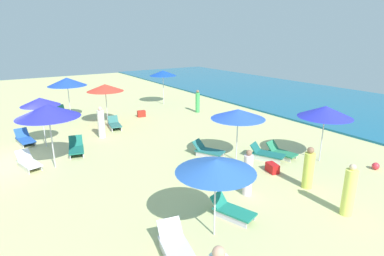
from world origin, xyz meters
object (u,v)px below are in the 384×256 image
umbrella_2 (216,166)px  lounge_chair_5_0 (281,152)px  lounge_chair_2_0 (232,210)px  lounge_chair_7_1 (76,148)px  beachgoer_3 (101,123)px  umbrella_7 (48,111)px  beachgoer_0 (248,174)px  umbrella_5 (325,112)px  lounge_chair_0_0 (61,112)px  beach_ball_1 (376,166)px  umbrella_0 (67,82)px  lounge_chair_2_1 (175,244)px  lounge_chair_4_1 (208,151)px  beachgoer_5 (349,192)px  umbrella_3 (105,88)px  lounge_chair_4_0 (267,154)px  cooler_box_2 (272,168)px  lounge_chair_6_0 (25,139)px  umbrella_4 (238,114)px  lounge_chair_7_0 (29,163)px  cooler_box_0 (141,114)px  beachgoer_2 (309,169)px  beachgoer_4 (198,102)px  lounge_chair_3_0 (115,124)px  umbrella_6 (40,102)px  umbrella_1 (163,73)px

umbrella_2 → lounge_chair_5_0: bearing=116.3°
lounge_chair_2_0 → lounge_chair_7_1: bearing=89.7°
umbrella_2 → beachgoer_3: umbrella_2 is taller
lounge_chair_2_0 → beachgoer_3: bearing=76.5°
umbrella_7 → beachgoer_0: umbrella_7 is taller
umbrella_5 → lounge_chair_0_0: bearing=-151.7°
beachgoer_0 → umbrella_2: bearing=174.1°
beach_ball_1 → umbrella_0: bearing=-149.5°
lounge_chair_2_1 → lounge_chair_4_1: bearing=58.9°
beachgoer_5 → beach_ball_1: (-1.29, 4.22, -0.64)m
umbrella_3 → lounge_chair_4_0: 10.37m
umbrella_3 → cooler_box_2: bearing=17.9°
lounge_chair_4_0 → umbrella_5: bearing=-61.6°
lounge_chair_0_0 → lounge_chair_6_0: size_ratio=0.82×
lounge_chair_0_0 → umbrella_5: bearing=-62.8°
umbrella_0 → lounge_chair_2_0: (14.40, 1.48, -2.30)m
umbrella_3 → lounge_chair_4_0: size_ratio=1.58×
umbrella_4 → lounge_chair_7_0: umbrella_4 is taller
cooler_box_2 → umbrella_0: bearing=35.4°
lounge_chair_2_1 → umbrella_2: bearing=15.7°
cooler_box_0 → umbrella_3: bearing=23.1°
umbrella_0 → cooler_box_0: 5.09m
lounge_chair_2_1 → beachgoer_2: (-0.50, 5.88, 0.44)m
cooler_box_0 → beach_ball_1: size_ratio=1.77×
beachgoer_5 → beachgoer_4: bearing=-144.1°
lounge_chair_2_0 → beachgoer_2: (0.01, 3.57, 0.50)m
lounge_chair_6_0 → cooler_box_2: 12.35m
lounge_chair_4_1 → beachgoer_3: (-5.34, -3.23, 0.54)m
umbrella_4 → beachgoer_4: size_ratio=1.44×
umbrella_3 → umbrella_7: size_ratio=0.93×
umbrella_2 → beachgoer_5: 4.51m
beachgoer_0 → beachgoer_2: bearing=-53.2°
lounge_chair_0_0 → beachgoer_3: (6.19, 0.87, 0.55)m
beachgoer_0 → beachgoer_5: (2.63, 1.73, 0.01)m
umbrella_4 → beach_ball_1: (3.92, 4.22, -1.99)m
umbrella_5 → lounge_chair_4_1: bearing=-129.7°
lounge_chair_3_0 → umbrella_6: umbrella_6 is taller
umbrella_4 → lounge_chair_7_0: bearing=-117.7°
umbrella_4 → beachgoer_3: 7.70m
lounge_chair_5_0 → lounge_chair_3_0: bearing=108.7°
lounge_chair_7_0 → lounge_chair_6_0: bearing=72.4°
lounge_chair_7_0 → umbrella_0: bearing=50.7°
umbrella_0 → lounge_chair_7_0: size_ratio=1.83×
lounge_chair_2_0 → umbrella_6: umbrella_6 is taller
lounge_chair_4_0 → umbrella_0: bearing=92.2°
umbrella_6 → lounge_chair_7_0: umbrella_6 is taller
lounge_chair_6_0 → umbrella_7: size_ratio=0.59×
lounge_chair_3_0 → beachgoer_5: size_ratio=0.82×
umbrella_4 → umbrella_1: bearing=166.9°
lounge_chair_2_1 → lounge_chair_6_0: (-11.50, -2.22, -0.04)m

